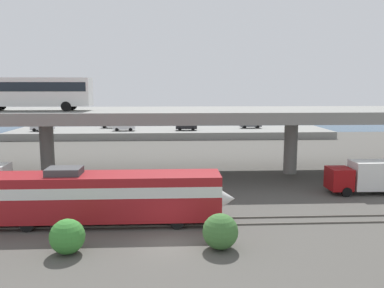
% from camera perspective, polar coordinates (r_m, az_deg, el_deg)
% --- Properties ---
extents(ground_plane, '(260.00, 260.00, 0.00)m').
position_cam_1_polar(ground_plane, '(25.73, -3.19, -14.25)').
color(ground_plane, '#4C4944').
extents(rail_strip_near, '(110.00, 0.12, 0.12)m').
position_cam_1_polar(rail_strip_near, '(28.76, -3.16, -11.63)').
color(rail_strip_near, '#59544C').
rests_on(rail_strip_near, ground_plane).
extents(rail_strip_far, '(110.00, 0.12, 0.12)m').
position_cam_1_polar(rail_strip_far, '(30.13, -3.14, -10.69)').
color(rail_strip_far, '#59544C').
rests_on(rail_strip_far, ground_plane).
extents(train_locomotive, '(17.58, 3.04, 4.18)m').
position_cam_1_polar(train_locomotive, '(29.08, -10.76, -7.14)').
color(train_locomotive, maroon).
rests_on(train_locomotive, ground_plane).
extents(highway_overpass, '(96.00, 12.48, 7.34)m').
position_cam_1_polar(highway_overpass, '(43.88, -3.12, 4.04)').
color(highway_overpass, gray).
rests_on(highway_overpass, ground_plane).
extents(transit_bus_on_overpass, '(12.00, 2.68, 3.40)m').
position_cam_1_polar(transit_bus_on_overpass, '(44.35, -22.03, 7.11)').
color(transit_bus_on_overpass, silver).
rests_on(transit_bus_on_overpass, highway_overpass).
extents(service_truck_east, '(6.80, 2.46, 3.04)m').
position_cam_1_polar(service_truck_east, '(40.11, 23.87, -4.24)').
color(service_truck_east, maroon).
rests_on(service_truck_east, ground_plane).
extents(pier_parking_lot, '(62.26, 12.92, 1.33)m').
position_cam_1_polar(pier_parking_lot, '(79.30, -2.99, 1.65)').
color(pier_parking_lot, gray).
rests_on(pier_parking_lot, ground_plane).
extents(parked_car_0, '(4.35, 1.88, 1.50)m').
position_cam_1_polar(parked_car_0, '(82.18, 8.38, 2.82)').
color(parked_car_0, '#515459').
rests_on(parked_car_0, pier_parking_lot).
extents(parked_car_1, '(4.20, 1.92, 1.50)m').
position_cam_1_polar(parked_car_1, '(77.47, -9.78, 2.46)').
color(parked_car_1, silver).
rests_on(parked_car_1, pier_parking_lot).
extents(parked_car_2, '(4.24, 1.86, 1.50)m').
position_cam_1_polar(parked_car_2, '(80.96, -20.68, 2.29)').
color(parked_car_2, '#B7B7BC').
rests_on(parked_car_2, pier_parking_lot).
extents(parked_car_3, '(4.09, 1.87, 1.50)m').
position_cam_1_polar(parked_car_3, '(83.30, -11.53, 2.81)').
color(parked_car_3, '#B7B7BC').
rests_on(parked_car_3, pier_parking_lot).
extents(parked_car_4, '(4.10, 1.94, 1.50)m').
position_cam_1_polar(parked_car_4, '(77.14, -0.80, 2.55)').
color(parked_car_4, black).
rests_on(parked_car_4, pier_parking_lot).
extents(harbor_water, '(140.00, 36.00, 0.01)m').
position_cam_1_polar(harbor_water, '(102.24, -2.96, 2.78)').
color(harbor_water, navy).
rests_on(harbor_water, ground_plane).
extents(shrub_left, '(2.09, 2.09, 2.09)m').
position_cam_1_polar(shrub_left, '(25.20, -17.51, -12.58)').
color(shrub_left, '#388132').
rests_on(shrub_left, ground_plane).
extents(shrub_right, '(2.20, 2.20, 2.20)m').
position_cam_1_polar(shrub_right, '(24.77, 4.10, -12.44)').
color(shrub_right, '#3D6E34').
rests_on(shrub_right, ground_plane).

